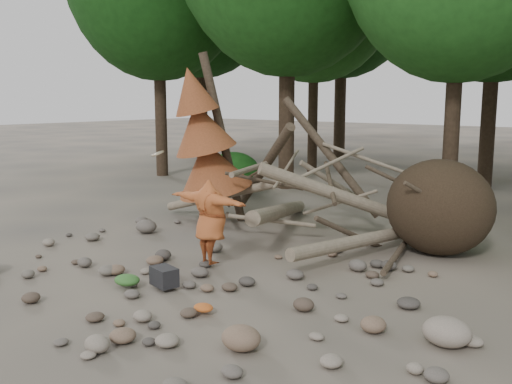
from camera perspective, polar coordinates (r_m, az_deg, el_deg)
The scene contains 12 objects.
ground at distance 10.28m, azimuth -5.39°, elevation -8.78°, with size 120.00×120.00×0.00m, color #514C44.
deadfall_pile at distance 12.42m, azimuth 15.27°, elevation -1.37°, with size 8.55×5.24×3.30m.
dead_conifer at distance 14.40m, azimuth -5.11°, elevation 5.02°, with size 2.06×2.16×4.35m.
bush_left at distance 18.96m, azimuth -2.26°, elevation 1.87°, with size 1.80×1.80×1.44m, color #154612.
bush_mid at distance 16.19m, azimuth 16.30°, elevation -0.37°, with size 1.40×1.40×1.12m, color #1D5919.
frisbee_thrower at distance 10.81m, azimuth -4.61°, elevation -3.00°, with size 2.38×0.69×2.11m.
backpack at distance 9.88m, azimuth -9.16°, elevation -8.67°, with size 0.48×0.32×0.32m, color black.
cloth_green at distance 10.07m, azimuth -12.76°, elevation -8.85°, with size 0.47×0.39×0.18m, color #336829.
cloth_orange at distance 8.73m, azimuth -5.28°, elevation -11.74°, with size 0.32×0.26×0.12m, color #BE5720.
boulder_front_right at distance 7.54m, azimuth -1.50°, elevation -14.39°, with size 0.53×0.48×0.32m, color #7F644F.
boulder_mid_right at distance 8.04m, azimuth 18.55°, elevation -13.10°, with size 0.64×0.57×0.38m, color gray.
boulder_mid_left at distance 13.93m, azimuth -10.92°, elevation -3.39°, with size 0.53×0.48×0.32m, color #615A52.
Camera 1 is at (6.82, -7.00, 3.20)m, focal length 40.00 mm.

